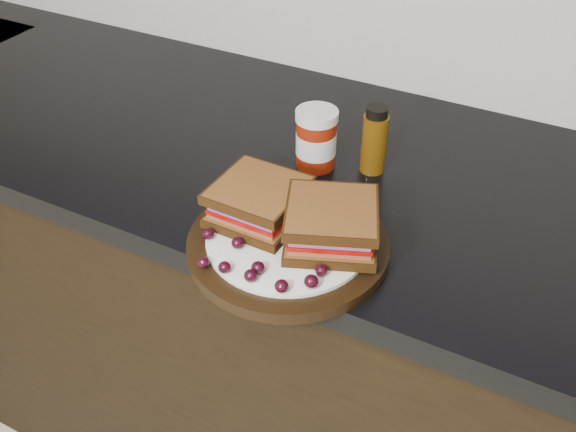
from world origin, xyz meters
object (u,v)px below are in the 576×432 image
object	(u,v)px
plate	(288,245)
oil_bottle	(374,140)
sandwich_left	(259,202)
condiment_jar	(316,139)

from	to	relation	value
plate	oil_bottle	world-z (taller)	oil_bottle
plate	sandwich_left	size ratio (longest dim) A/B	2.34
oil_bottle	plate	bearing A→B (deg)	-96.96
sandwich_left	oil_bottle	bearing A→B (deg)	70.34
sandwich_left	oil_bottle	distance (m)	0.24
sandwich_left	condiment_jar	bearing A→B (deg)	92.07
oil_bottle	condiment_jar	bearing A→B (deg)	-160.65
plate	condiment_jar	world-z (taller)	condiment_jar
sandwich_left	condiment_jar	world-z (taller)	condiment_jar
plate	sandwich_left	bearing A→B (deg)	161.10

